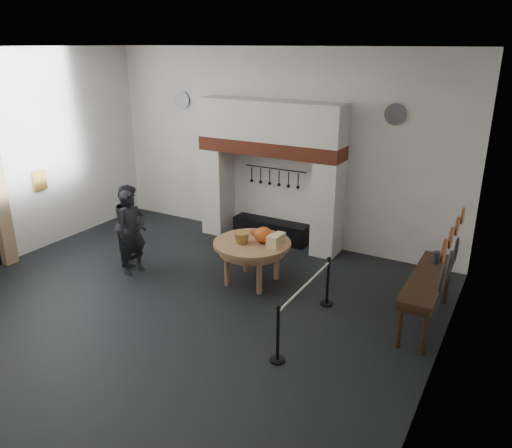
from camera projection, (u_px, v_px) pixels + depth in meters
The scene contains 35 objects.
floor at pixel (177, 305), 9.23m from camera, with size 9.00×8.00×0.02m, color black.
ceiling at pixel (161, 47), 7.68m from camera, with size 9.00×8.00×0.02m, color silver.
wall_back at pixel (277, 147), 11.73m from camera, with size 9.00×0.02×4.50m, color white.
wall_left at pixel (2, 159), 10.53m from camera, with size 0.02×8.00×4.50m, color white.
wall_right at pixel (448, 235), 6.38m from camera, with size 0.02×8.00×4.50m, color white.
chimney_pier_left at pixel (218, 190), 12.53m from camera, with size 0.55×0.70×2.15m, color silver.
chimney_pier_right at pixel (328, 208), 11.16m from camera, with size 0.55×0.70×2.15m, color silver.
hearth_brick_band at pixel (270, 147), 11.42m from camera, with size 3.50×0.72×0.32m, color #9E442B.
chimney_hood at pixel (271, 120), 11.21m from camera, with size 3.50×0.70×0.90m, color silver.
iron_range at pixel (271, 230), 12.19m from camera, with size 1.90×0.45×0.50m, color black.
utensil_rail at pixel (275, 169), 11.83m from camera, with size 0.02×0.02×1.60m, color black.
door_jamb_far at pixel (0, 207), 10.56m from camera, with size 0.22×0.30×2.60m, color tan.
wall_plaque at pixel (40, 181), 11.39m from camera, with size 0.05×0.34×0.44m, color gold.
work_table at pixel (252, 244), 9.83m from camera, with size 1.54×1.54×0.07m, color tan.
pumpkin at pixel (264, 235), 9.76m from camera, with size 0.36×0.36×0.31m, color orange.
cheese_block_big at pixel (274, 242), 9.51m from camera, with size 0.22×0.22×0.24m, color #F5E492.
cheese_block_small at pixel (280, 237), 9.77m from camera, with size 0.18×0.18×0.20m, color #EBE98C.
wicker_basket at pixel (242, 238), 9.73m from camera, with size 0.32×0.32×0.22m, color #A7763D.
bread_loaf at pixel (256, 232), 10.13m from camera, with size 0.31×0.18×0.13m, color brown.
visitor_near at pixel (132, 232), 10.27m from camera, with size 0.65×0.43×1.78m, color black.
visitor_far at pixel (131, 224), 10.79m from camera, with size 0.85×0.66×1.75m, color black.
side_table at pixel (428, 278), 8.34m from camera, with size 0.55×2.20×0.06m, color #362413.
pewter_jug at pixel (436, 257), 8.78m from camera, with size 0.12×0.12×0.22m, color #4A4A4F.
copper_pan_a at pixel (444, 251), 6.66m from camera, with size 0.34×0.34×0.03m, color #C6662D.
copper_pan_b at pixel (451, 238), 7.11m from camera, with size 0.32×0.32×0.03m, color #C6662D.
copper_pan_c at pixel (457, 226), 7.56m from camera, with size 0.30×0.30×0.03m, color #C6662D.
copper_pan_d at pixel (463, 216), 8.01m from camera, with size 0.28×0.28×0.03m, color #C6662D.
pewter_plate_left at pixel (442, 279), 7.00m from camera, with size 0.40×0.40×0.03m, color #4C4C51.
pewter_plate_mid at pixel (449, 263), 7.49m from camera, with size 0.40×0.40×0.03m, color #4C4C51.
pewter_plate_right at pixel (456, 250), 7.98m from camera, with size 0.40×0.40×0.03m, color #4C4C51.
pewter_plate_back_left at pixel (182, 100), 12.61m from camera, with size 0.44×0.44×0.03m, color #4C4C51.
pewter_plate_back_right at pixel (395, 114), 10.12m from camera, with size 0.44×0.44×0.03m, color #4C4C51.
barrier_post_near at pixel (278, 335), 7.46m from camera, with size 0.05×0.05×0.90m, color black.
barrier_post_far at pixel (328, 282), 9.10m from camera, with size 0.05×0.05×0.90m, color black.
barrier_rope at pixel (306, 285), 8.14m from camera, with size 0.04×0.04×2.00m, color beige.
Camera 1 is at (5.28, -6.38, 4.58)m, focal length 35.00 mm.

